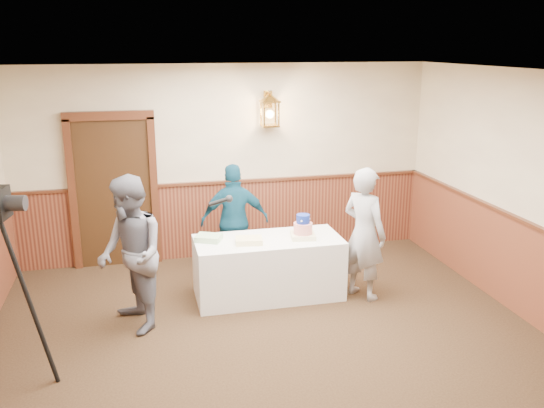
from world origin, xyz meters
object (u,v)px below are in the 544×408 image
Objects in this scene: display_table at (268,267)px; interviewer at (131,255)px; baker at (364,233)px; assistant_p at (235,221)px; sheet_cake_yellow at (249,241)px; sheet_cake_green at (209,238)px; tiered_cake at (303,229)px.

display_table is 1.78m from interviewer.
baker is 1.07× the size of assistant_p.
sheet_cake_green is (-0.46, 0.20, 0.00)m from sheet_cake_yellow.
baker reaches higher than display_table.
baker is at bearing 76.96° from interviewer.
sheet_cake_yellow is 0.85m from assistant_p.
tiered_cake reaches higher than sheet_cake_yellow.
tiered_cake is 1.05× the size of sheet_cake_yellow.
baker is (2.77, 0.21, -0.04)m from interviewer.
baker is at bearing 147.90° from assistant_p.
sheet_cake_yellow reaches higher than display_table.
interviewer is at bearing -163.21° from display_table.
interviewer is at bearing -146.79° from sheet_cake_green.
assistant_p is (-1.42, 1.04, -0.05)m from baker.
sheet_cake_yellow is at bearing 95.83° from assistant_p.
assistant_p reaches higher than sheet_cake_yellow.
sheet_cake_yellow is at bearing -23.85° from sheet_cake_green.
assistant_p is (-0.29, 0.75, 0.40)m from display_table.
assistant_p is at bearing 110.72° from display_table.
tiered_cake is at bearing -8.22° from sheet_cake_green.
interviewer reaches higher than display_table.
sheet_cake_green is 1.10m from interviewer.
tiered_cake reaches higher than display_table.
baker is at bearing -12.00° from sheet_cake_green.
sheet_cake_green is 0.78m from assistant_p.
baker reaches higher than tiered_cake.
interviewer reaches higher than assistant_p.
assistant_p is (1.35, 1.25, -0.09)m from interviewer.
tiered_cake is 1.11× the size of sheet_cake_green.
baker reaches higher than assistant_p.
interviewer reaches higher than baker.
tiered_cake is at bearing 135.26° from assistant_p.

